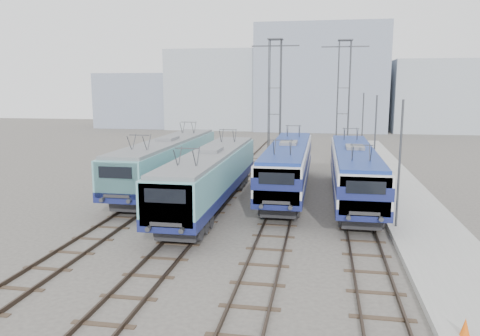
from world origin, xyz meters
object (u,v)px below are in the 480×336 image
Objects in this scene: locomotive_center_right at (288,163)px; mast_mid at (375,141)px; locomotive_far_right at (354,169)px; locomotive_center_left at (211,174)px; mast_rear at (362,128)px; mast_front at (399,167)px; safety_cone at (465,327)px; catenary_tower_east at (343,97)px; locomotive_far_left at (167,160)px; catenary_tower_west at (275,97)px.

mast_mid is (6.35, 4.12, 1.25)m from locomotive_center_right.
locomotive_far_right is at bearing -108.36° from mast_mid.
locomotive_center_right is 1.01× the size of locomotive_far_right.
locomotive_center_left is 23.69m from mast_rear.
locomotive_center_left is 2.53× the size of mast_front.
mast_front is at bearing -90.00° from mast_mid.
mast_rear is at bearing 90.58° from safety_cone.
catenary_tower_east is (4.25, 14.12, 4.39)m from locomotive_center_right.
locomotive_far_left is 15.95m from mast_mid.
catenary_tower_west is (-2.25, 12.12, 4.39)m from locomotive_center_right.
catenary_tower_east is 21.64× the size of safety_cone.
catenary_tower_west is at bearing 137.07° from mast_mid.
safety_cone is at bearing -89.42° from mast_rear.
catenary_tower_west is 12.16m from mast_mid.
mast_rear reaches higher than locomotive_center_right.
safety_cone is (2.46, -33.22, -6.07)m from catenary_tower_east.
catenary_tower_east reaches higher than locomotive_center_right.
locomotive_center_left is at bearing -132.57° from locomotive_center_right.
catenary_tower_east is 1.71× the size of mast_rear.
mast_front reaches higher than locomotive_center_left.
safety_cone is (0.36, -23.22, -2.92)m from mast_mid.
mast_mid is at bearing 33.00° from locomotive_center_right.
locomotive_center_right is at bearing -147.00° from mast_mid.
mast_mid is (8.60, -8.00, -3.14)m from catenary_tower_west.
locomotive_center_right is at bearing 162.14° from locomotive_far_right.
locomotive_center_left is 31.96× the size of safety_cone.
catenary_tower_east is 1.71× the size of mast_mid.
safety_cone is (0.36, -35.22, -2.92)m from mast_rear.
mast_rear is at bearing 90.00° from mast_mid.
locomotive_far_right is 1.46× the size of catenary_tower_east.
locomotive_far_left is at bearing -133.12° from catenary_tower_east.
mast_mid is (15.35, 4.15, 1.23)m from locomotive_far_left.
locomotive_far_left is at bearing 132.71° from locomotive_center_left.
locomotive_far_right is 31.54× the size of safety_cone.
locomotive_center_left is 6.65m from locomotive_center_right.
locomotive_far_left is 19.87m from catenary_tower_east.
mast_mid is at bearing 39.75° from locomotive_center_left.
mast_mid is at bearing 15.12° from locomotive_far_left.
mast_rear is (6.35, 16.12, 1.25)m from locomotive_center_right.
locomotive_far_left is 2.60× the size of mast_front.
locomotive_center_right is 2.51× the size of mast_rear.
locomotive_far_right is (4.50, -1.45, -0.01)m from locomotive_center_right.
locomotive_far_right is at bearing 20.96° from locomotive_center_left.
locomotive_far_left is at bearing 173.97° from locomotive_far_right.
catenary_tower_west reaches higher than locomotive_far_right.
locomotive_center_left is at bearing 128.30° from safety_cone.
catenary_tower_east is (13.25, 14.15, 4.37)m from locomotive_far_left.
mast_rear is (1.85, 17.57, 1.26)m from locomotive_far_right.
locomotive_center_left is 21.40m from catenary_tower_east.
catenary_tower_west is 21.64× the size of safety_cone.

